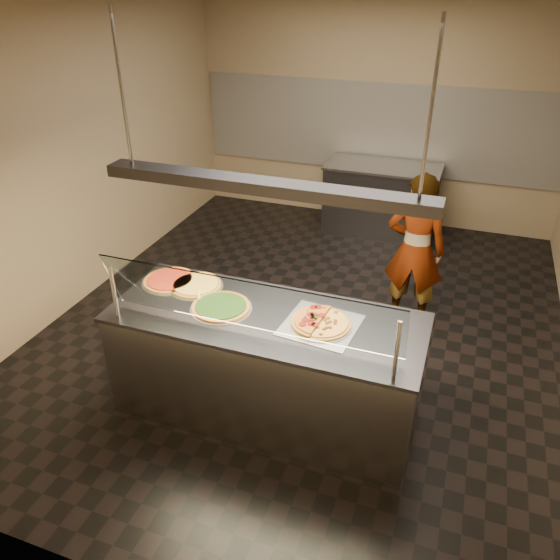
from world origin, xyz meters
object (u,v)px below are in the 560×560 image
(sneeze_guard, at_px, (247,306))
(half_pizza_sausage, at_px, (334,325))
(pizza_cheese, at_px, (196,285))
(prep_table, at_px, (381,199))
(serving_counter, at_px, (266,365))
(worker, at_px, (415,251))
(pizza_spinach, at_px, (221,306))
(perforated_tray, at_px, (321,324))
(half_pizza_pepperoni, at_px, (307,319))
(heat_lamp_housing, at_px, (264,186))
(pizza_tomato, at_px, (170,280))
(pizza_spatula, at_px, (204,297))

(sneeze_guard, distance_m, half_pizza_sausage, 0.69)
(pizza_cheese, distance_m, prep_table, 3.81)
(serving_counter, xyz_separation_m, worker, (0.88, 1.77, 0.33))
(half_pizza_sausage, height_order, pizza_cheese, half_pizza_sausage)
(prep_table, bearing_deg, pizza_spinach, -97.71)
(pizza_spinach, bearing_deg, sneeze_guard, -42.42)
(worker, bearing_deg, perforated_tray, 75.71)
(perforated_tray, bearing_deg, pizza_cheese, 170.10)
(sneeze_guard, distance_m, worker, 2.33)
(pizza_cheese, distance_m, worker, 2.22)
(half_pizza_pepperoni, xyz_separation_m, pizza_cheese, (-1.01, 0.19, -0.02))
(half_pizza_pepperoni, bearing_deg, prep_table, 92.17)
(perforated_tray, xyz_separation_m, worker, (0.46, 1.75, -0.14))
(sneeze_guard, xyz_separation_m, heat_lamp_housing, (-0.00, 0.34, 0.72))
(perforated_tray, relative_size, pizza_tomato, 1.24)
(serving_counter, relative_size, pizza_spatula, 9.15)
(serving_counter, bearing_deg, perforated_tray, 2.94)
(pizza_spinach, height_order, pizza_tomato, pizza_spinach)
(half_pizza_pepperoni, relative_size, heat_lamp_housing, 0.20)
(serving_counter, distance_m, pizza_spinach, 0.60)
(worker, bearing_deg, pizza_tomato, 41.02)
(perforated_tray, distance_m, pizza_spatula, 0.95)
(pizza_spinach, relative_size, heat_lamp_housing, 0.21)
(pizza_cheese, bearing_deg, pizza_spinach, -34.65)
(pizza_cheese, bearing_deg, sneeze_guard, -38.86)
(pizza_spatula, bearing_deg, serving_counter, -4.34)
(perforated_tray, relative_size, worker, 0.36)
(perforated_tray, bearing_deg, pizza_spinach, -177.19)
(half_pizza_pepperoni, height_order, half_pizza_sausage, half_pizza_pepperoni)
(sneeze_guard, xyz_separation_m, worker, (0.88, 2.11, -0.43))
(perforated_tray, bearing_deg, worker, 75.21)
(heat_lamp_housing, bearing_deg, pizza_cheese, 162.70)
(worker, bearing_deg, half_pizza_sausage, 78.93)
(sneeze_guard, relative_size, heat_lamp_housing, 0.93)
(pizza_cheese, xyz_separation_m, worker, (1.58, 1.55, -0.15))
(serving_counter, xyz_separation_m, half_pizza_sausage, (0.53, 0.02, 0.49))
(half_pizza_pepperoni, bearing_deg, pizza_cheese, 169.16)
(pizza_cheese, relative_size, prep_table, 0.30)
(sneeze_guard, bearing_deg, pizza_tomato, 149.14)
(sneeze_guard, bearing_deg, pizza_spinach, 137.58)
(serving_counter, relative_size, sneeze_guard, 1.11)
(sneeze_guard, relative_size, pizza_spatula, 8.23)
(serving_counter, height_order, pizza_tomato, pizza_tomato)
(serving_counter, distance_m, pizza_spatula, 0.73)
(perforated_tray, xyz_separation_m, pizza_spinach, (-0.78, -0.04, 0.01))
(pizza_spatula, xyz_separation_m, prep_table, (0.70, 3.85, -0.49))
(perforated_tray, relative_size, pizza_spatula, 2.19)
(serving_counter, xyz_separation_m, perforated_tray, (0.42, 0.02, 0.47))
(serving_counter, xyz_separation_m, pizza_tomato, (-0.94, 0.22, 0.48))
(pizza_spinach, xyz_separation_m, pizza_spatula, (-0.17, 0.06, 0.01))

